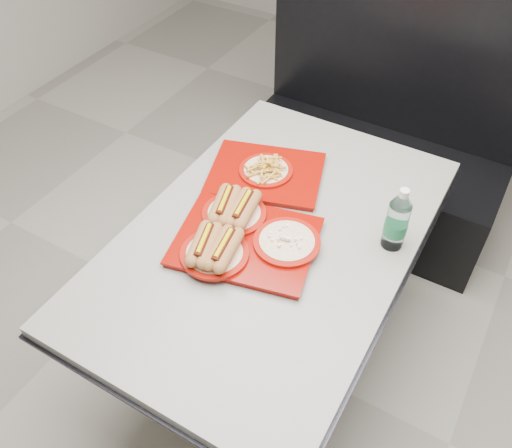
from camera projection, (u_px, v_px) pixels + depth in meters
The scene contains 6 objects.
ground at pixel (268, 352), 2.37m from camera, with size 6.00×6.00×0.00m, color gray.
diner_table at pixel (271, 266), 1.95m from camera, with size 0.92×1.42×0.75m.
booth_bench at pixel (375, 147), 2.75m from camera, with size 1.30×0.57×1.35m.
tray_near at pixel (241, 235), 1.78m from camera, with size 0.52×0.45×0.10m.
tray_far at pixel (266, 172), 2.03m from camera, with size 0.49×0.43×0.08m.
water_bottle at pixel (397, 222), 1.73m from camera, with size 0.08×0.08×0.24m.
Camera 1 is at (0.59, -1.13, 2.07)m, focal length 38.00 mm.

